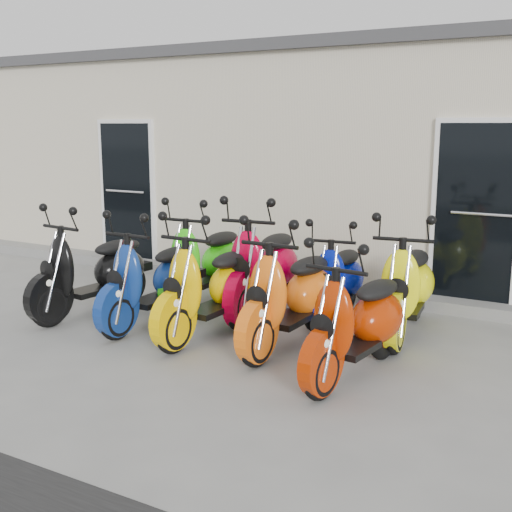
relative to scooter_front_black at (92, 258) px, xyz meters
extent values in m
plane|color=gray|center=(1.79, 0.17, -0.68)|extent=(80.00, 80.00, 0.00)
cube|color=beige|center=(1.79, 5.37, 0.92)|extent=(14.00, 6.00, 3.20)
cube|color=#3F3F42|center=(1.79, 5.37, 2.60)|extent=(14.20, 6.20, 0.16)
cube|color=gray|center=(1.79, 2.19, -0.61)|extent=(14.00, 0.40, 0.15)
cube|color=black|center=(-1.41, 2.34, 0.58)|extent=(1.07, 0.08, 2.22)
camera|label=1|loc=(5.29, -5.53, 1.55)|focal=45.00mm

